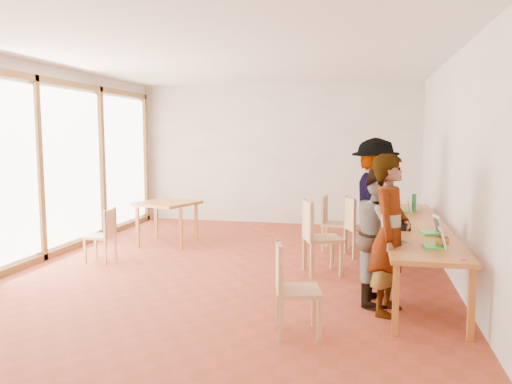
# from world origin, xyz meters

# --- Properties ---
(ground) EXTENTS (8.00, 8.00, 0.00)m
(ground) POSITION_xyz_m (0.00, 0.00, 0.00)
(ground) COLOR #9F3A26
(ground) RESTS_ON ground
(wall_back) EXTENTS (6.00, 0.10, 3.00)m
(wall_back) POSITION_xyz_m (0.00, 4.00, 1.50)
(wall_back) COLOR silver
(wall_back) RESTS_ON ground
(wall_front) EXTENTS (6.00, 0.10, 3.00)m
(wall_front) POSITION_xyz_m (0.00, -4.00, 1.50)
(wall_front) COLOR silver
(wall_front) RESTS_ON ground
(wall_right) EXTENTS (0.10, 8.00, 3.00)m
(wall_right) POSITION_xyz_m (3.00, 0.00, 1.50)
(wall_right) COLOR silver
(wall_right) RESTS_ON ground
(window_wall) EXTENTS (0.10, 8.00, 3.00)m
(window_wall) POSITION_xyz_m (-2.96, 0.00, 1.50)
(window_wall) COLOR white
(window_wall) RESTS_ON ground
(ceiling) EXTENTS (6.00, 8.00, 0.04)m
(ceiling) POSITION_xyz_m (0.00, 0.00, 3.02)
(ceiling) COLOR white
(ceiling) RESTS_ON wall_back
(communal_table) EXTENTS (0.80, 4.00, 0.75)m
(communal_table) POSITION_xyz_m (2.50, 0.10, 0.70)
(communal_table) COLOR #B46A28
(communal_table) RESTS_ON ground
(side_table) EXTENTS (0.90, 0.90, 0.75)m
(side_table) POSITION_xyz_m (-1.53, 1.52, 0.67)
(side_table) COLOR #B46A28
(side_table) RESTS_ON ground
(chair_near) EXTENTS (0.50, 0.50, 0.48)m
(chair_near) POSITION_xyz_m (1.15, -2.01, 0.55)
(chair_near) COLOR #DFAA6F
(chair_near) RESTS_ON ground
(chair_mid) EXTENTS (0.62, 0.62, 0.55)m
(chair_mid) POSITION_xyz_m (1.20, 0.16, 0.63)
(chair_mid) COLOR #DFAA6F
(chair_mid) RESTS_ON ground
(chair_far) EXTENTS (0.47, 0.47, 0.49)m
(chair_far) POSITION_xyz_m (1.30, 1.66, 0.56)
(chair_far) COLOR #DFAA6F
(chair_far) RESTS_ON ground
(chair_empty) EXTENTS (0.57, 0.57, 0.50)m
(chair_empty) POSITION_xyz_m (1.73, 1.27, 0.58)
(chair_empty) COLOR #DFAA6F
(chair_empty) RESTS_ON ground
(chair_spare) EXTENTS (0.39, 0.39, 0.43)m
(chair_spare) POSITION_xyz_m (-1.97, 0.13, 0.50)
(chair_spare) COLOR #DFAA6F
(chair_spare) RESTS_ON ground
(person_near) EXTENTS (0.56, 0.71, 1.72)m
(person_near) POSITION_xyz_m (2.12, -1.21, 0.86)
(person_near) COLOR gray
(person_near) RESTS_ON ground
(person_mid) EXTENTS (0.63, 0.79, 1.57)m
(person_mid) POSITION_xyz_m (2.05, -0.87, 0.79)
(person_mid) COLOR gray
(person_mid) RESTS_ON ground
(person_far) EXTENTS (0.84, 1.29, 1.88)m
(person_far) POSITION_xyz_m (2.00, 1.03, 0.94)
(person_far) COLOR gray
(person_far) RESTS_ON ground
(laptop_near) EXTENTS (0.22, 0.26, 0.21)m
(laptop_near) POSITION_xyz_m (2.60, -1.26, 0.81)
(laptop_near) COLOR green
(laptop_near) RESTS_ON communal_table
(laptop_mid) EXTENTS (0.26, 0.29, 0.22)m
(laptop_mid) POSITION_xyz_m (2.66, -0.51, 0.81)
(laptop_mid) COLOR green
(laptop_mid) RESTS_ON communal_table
(laptop_far) EXTENTS (0.22, 0.26, 0.21)m
(laptop_far) POSITION_xyz_m (2.48, 1.17, 0.81)
(laptop_far) COLOR green
(laptop_far) RESTS_ON communal_table
(yellow_mug) EXTENTS (0.15, 0.15, 0.11)m
(yellow_mug) POSITION_xyz_m (2.65, -1.22, 0.80)
(yellow_mug) COLOR orange
(yellow_mug) RESTS_ON communal_table
(green_bottle) EXTENTS (0.07, 0.07, 0.28)m
(green_bottle) POSITION_xyz_m (2.59, 1.20, 0.89)
(green_bottle) COLOR #21823A
(green_bottle) RESTS_ON communal_table
(clear_glass) EXTENTS (0.07, 0.07, 0.09)m
(clear_glass) POSITION_xyz_m (2.68, 1.49, 0.80)
(clear_glass) COLOR silver
(clear_glass) RESTS_ON communal_table
(condiment_cup) EXTENTS (0.08, 0.08, 0.06)m
(condiment_cup) POSITION_xyz_m (2.17, 1.66, 0.78)
(condiment_cup) COLOR white
(condiment_cup) RESTS_ON communal_table
(pink_phone) EXTENTS (0.05, 0.10, 0.01)m
(pink_phone) POSITION_xyz_m (2.77, -1.72, 0.76)
(pink_phone) COLOR #E23D6D
(pink_phone) RESTS_ON communal_table
(black_pouch) EXTENTS (0.16, 0.26, 0.09)m
(black_pouch) POSITION_xyz_m (2.33, -0.27, 0.80)
(black_pouch) COLOR black
(black_pouch) RESTS_ON communal_table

